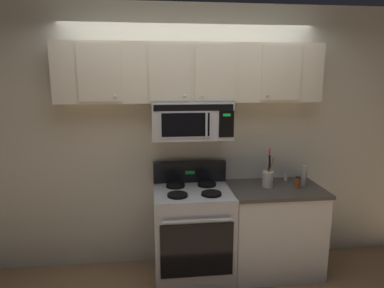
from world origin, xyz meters
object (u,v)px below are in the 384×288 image
object	(u,v)px
stove_range	(193,231)
over_range_microwave	(191,120)
utensil_crock_cream	(268,177)
pepper_mill	(304,176)
spice_jar	(297,182)
salt_shaker	(286,176)

from	to	relation	value
stove_range	over_range_microwave	size ratio (longest dim) A/B	1.47
utensil_crock_cream	pepper_mill	distance (m)	0.38
stove_range	spice_jar	bearing A→B (deg)	-2.31
pepper_mill	over_range_microwave	bearing A→B (deg)	175.03
over_range_microwave	utensil_crock_cream	bearing A→B (deg)	-6.80
salt_shaker	spice_jar	bearing A→B (deg)	-85.14
stove_range	spice_jar	size ratio (longest dim) A/B	9.44
utensil_crock_cream	spice_jar	world-z (taller)	utensil_crock_cream
over_range_microwave	spice_jar	distance (m)	1.22
spice_jar	stove_range	bearing A→B (deg)	177.69
salt_shaker	spice_jar	world-z (taller)	spice_jar
stove_range	salt_shaker	bearing A→B (deg)	11.30
stove_range	over_range_microwave	xyz separation A→B (m)	(-0.00, 0.12, 1.11)
over_range_microwave	spice_jar	size ratio (longest dim) A/B	6.41
stove_range	spice_jar	distance (m)	1.16
pepper_mill	utensil_crock_cream	bearing A→B (deg)	178.78
salt_shaker	pepper_mill	distance (m)	0.23
stove_range	salt_shaker	distance (m)	1.15
over_range_microwave	spice_jar	world-z (taller)	over_range_microwave
utensil_crock_cream	pepper_mill	bearing A→B (deg)	-1.22
salt_shaker	utensil_crock_cream	bearing A→B (deg)	-145.38
salt_shaker	over_range_microwave	bearing A→B (deg)	-175.07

